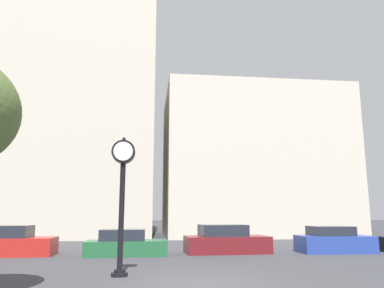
% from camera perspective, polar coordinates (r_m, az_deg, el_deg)
% --- Properties ---
extents(ground_plane, '(200.00, 200.00, 0.00)m').
position_cam_1_polar(ground_plane, '(11.85, 1.19, -20.45)').
color(ground_plane, '#38383D').
extents(building_tall_tower, '(13.50, 12.00, 33.84)m').
position_cam_1_polar(building_tall_tower, '(39.07, -15.90, 12.29)').
color(building_tall_tower, beige).
rests_on(building_tall_tower, ground_plane).
extents(building_storefront_row, '(16.73, 12.00, 13.52)m').
position_cam_1_polar(building_storefront_row, '(37.24, 8.91, -3.11)').
color(building_storefront_row, beige).
rests_on(building_storefront_row, ground_plane).
extents(street_clock, '(0.81, 0.55, 4.68)m').
position_cam_1_polar(street_clock, '(13.17, -10.55, -5.87)').
color(street_clock, black).
rests_on(street_clock, ground_plane).
extents(car_red, '(4.37, 1.81, 1.45)m').
position_cam_1_polar(car_red, '(21.03, -26.29, -13.36)').
color(car_red, red).
rests_on(car_red, ground_plane).
extents(car_green, '(3.99, 1.78, 1.27)m').
position_cam_1_polar(car_green, '(19.39, -10.12, -14.84)').
color(car_green, '#236038').
rests_on(car_green, ground_plane).
extents(car_maroon, '(4.44, 2.17, 1.46)m').
position_cam_1_polar(car_maroon, '(20.32, 5.19, -14.51)').
color(car_maroon, maroon).
rests_on(car_maroon, ground_plane).
extents(car_blue, '(3.86, 1.96, 1.37)m').
position_cam_1_polar(car_blue, '(21.85, 20.78, -13.68)').
color(car_blue, '#28429E').
rests_on(car_blue, ground_plane).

